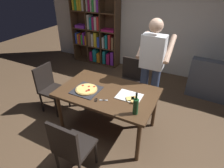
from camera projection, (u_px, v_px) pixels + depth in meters
name	position (u px, v px, depth m)	size (l,w,h in m)	color
ground_plane	(108.00, 127.00, 3.22)	(12.00, 12.00, 0.00)	brown
back_wall	(157.00, 17.00, 4.51)	(6.40, 0.10, 2.80)	silver
dining_table	(108.00, 95.00, 2.88)	(1.50, 0.95, 0.75)	#4C331E
chair_near_camera	(71.00, 146.00, 2.23)	(0.42, 0.42, 0.90)	black
chair_far_side	(130.00, 78.00, 3.70)	(0.42, 0.42, 0.90)	black
chair_left_end	(49.00, 86.00, 3.44)	(0.42, 0.42, 0.90)	black
bookshelf	(96.00, 31.00, 5.21)	(1.40, 0.35, 1.95)	#513823
person_serving_pizza	(152.00, 64.00, 3.11)	(0.55, 0.54, 1.75)	#38476B
pepperoni_pizza_on_tray	(86.00, 90.00, 2.85)	(0.40, 0.40, 0.04)	#2D2D33
pizza_slices_on_towel	(131.00, 97.00, 2.68)	(0.36, 0.30, 0.03)	white
wine_bottle	(136.00, 106.00, 2.32)	(0.07, 0.07, 0.32)	#194723
kitchen_scissors	(99.00, 100.00, 2.63)	(0.20, 0.13, 0.01)	silver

